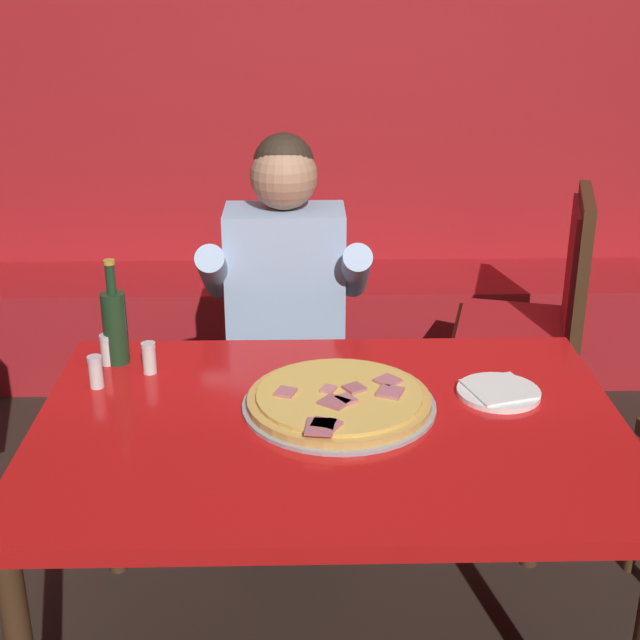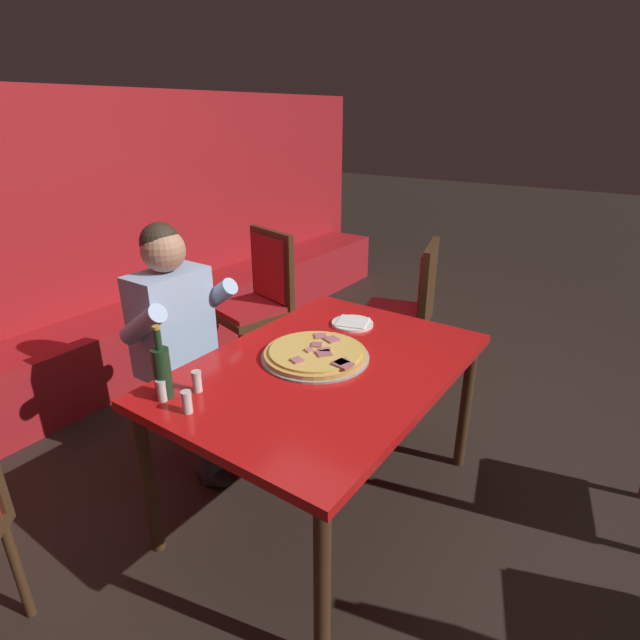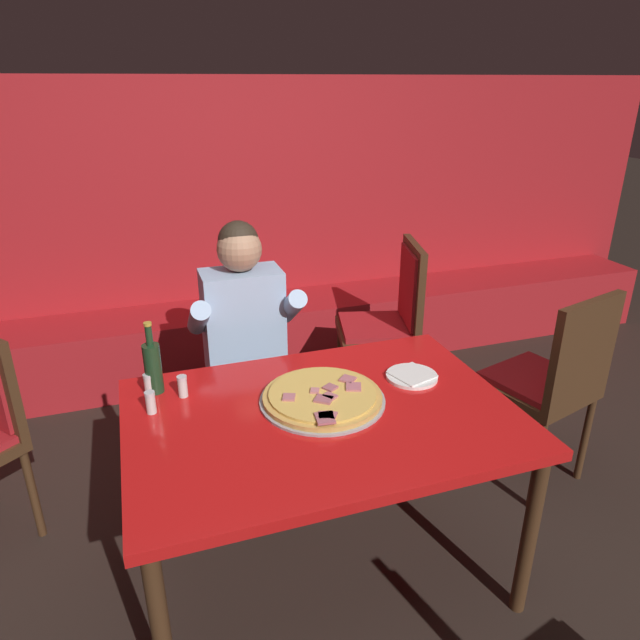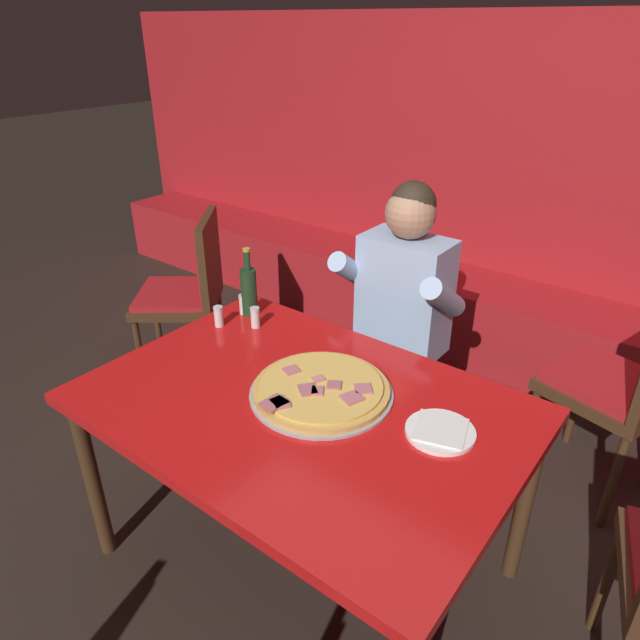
{
  "view_description": "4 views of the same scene",
  "coord_description": "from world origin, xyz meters",
  "views": [
    {
      "loc": [
        -0.07,
        -1.87,
        1.77
      ],
      "look_at": [
        -0.02,
        0.32,
        0.88
      ],
      "focal_mm": 50.0,
      "sensor_mm": 36.0,
      "label": 1
    },
    {
      "loc": [
        -1.57,
        -1.07,
        1.75
      ],
      "look_at": [
        0.01,
        0.04,
        0.94
      ],
      "focal_mm": 28.0,
      "sensor_mm": 36.0,
      "label": 2
    },
    {
      "loc": [
        -0.58,
        -1.69,
        1.87
      ],
      "look_at": [
        0.09,
        0.3,
        0.98
      ],
      "focal_mm": 32.0,
      "sensor_mm": 36.0,
      "label": 3
    },
    {
      "loc": [
        0.97,
        -1.16,
        1.84
      ],
      "look_at": [
        -0.06,
        0.18,
        0.95
      ],
      "focal_mm": 32.0,
      "sensor_mm": 36.0,
      "label": 4
    }
  ],
  "objects": [
    {
      "name": "ground_plane",
      "position": [
        0.0,
        0.0,
        0.0
      ],
      "size": [
        24.0,
        24.0,
        0.0
      ],
      "primitive_type": "plane",
      "color": "black"
    },
    {
      "name": "booth_wall_panel",
      "position": [
        0.0,
        2.18,
        0.95
      ],
      "size": [
        6.8,
        0.16,
        1.9
      ],
      "primitive_type": "cube",
      "color": "#A3191E",
      "rests_on": "ground_plane"
    },
    {
      "name": "booth_bench",
      "position": [
        0.0,
        1.86,
        0.23
      ],
      "size": [
        6.46,
        0.48,
        0.46
      ],
      "primitive_type": "cube",
      "color": "#A3191E",
      "rests_on": "ground_plane"
    },
    {
      "name": "main_dining_table",
      "position": [
        0.0,
        0.0,
        0.68
      ],
      "size": [
        1.41,
        0.98,
        0.75
      ],
      "color": "#422816",
      "rests_on": "ground_plane"
    },
    {
      "name": "pizza",
      "position": [
        0.03,
        0.07,
        0.77
      ],
      "size": [
        0.48,
        0.48,
        0.05
      ],
      "color": "#9E9EA3",
      "rests_on": "main_dining_table"
    },
    {
      "name": "plate_white_paper",
      "position": [
        0.43,
        0.13,
        0.76
      ],
      "size": [
        0.21,
        0.21,
        0.02
      ],
      "color": "white",
      "rests_on": "main_dining_table"
    },
    {
      "name": "beer_bottle",
      "position": [
        -0.57,
        0.35,
        0.86
      ],
      "size": [
        0.07,
        0.07,
        0.29
      ],
      "color": "#19381E",
      "rests_on": "main_dining_table"
    },
    {
      "name": "shaker_oregano",
      "position": [
        -0.59,
        0.33,
        0.79
      ],
      "size": [
        0.04,
        0.04,
        0.09
      ],
      "color": "silver",
      "rests_on": "main_dining_table"
    },
    {
      "name": "shaker_red_pepper_flakes",
      "position": [
        -0.47,
        0.28,
        0.79
      ],
      "size": [
        0.04,
        0.04,
        0.09
      ],
      "color": "silver",
      "rests_on": "main_dining_table"
    },
    {
      "name": "shaker_parmesan",
      "position": [
        -0.59,
        0.19,
        0.79
      ],
      "size": [
        0.04,
        0.04,
        0.09
      ],
      "color": "silver",
      "rests_on": "main_dining_table"
    },
    {
      "name": "diner_seated_blue_shirt",
      "position": [
        -0.12,
        0.76,
        0.71
      ],
      "size": [
        0.53,
        0.53,
        1.27
      ],
      "color": "black",
      "rests_on": "ground_plane"
    },
    {
      "name": "dining_chair_near_right",
      "position": [
        0.79,
        1.09,
        0.6
      ],
      "size": [
        0.54,
        0.54,
        1.03
      ],
      "color": "#422816",
      "rests_on": "ground_plane"
    },
    {
      "name": "dining_chair_by_booth",
      "position": [
        1.2,
        0.18,
        0.59
      ],
      "size": [
        0.54,
        0.54,
        1.01
      ],
      "color": "#422816",
      "rests_on": "ground_plane"
    }
  ]
}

